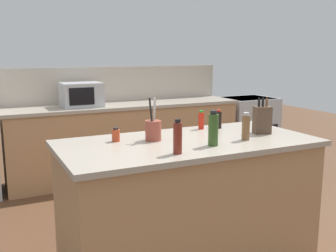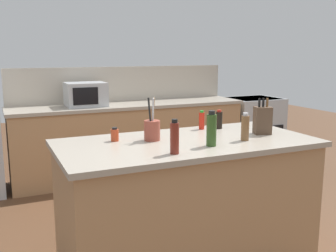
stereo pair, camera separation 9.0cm
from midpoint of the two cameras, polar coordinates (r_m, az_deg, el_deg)
back_counter_run at (r=5.14m, az=-6.52°, el=-1.96°), size 3.01×0.66×0.94m
wall_backsplash at (r=5.33m, az=-7.82°, el=6.07°), size 2.97×0.03×0.46m
kitchen_island at (r=3.08m, az=2.04°, el=-10.62°), size 1.93×0.95×0.94m
range_oven at (r=6.04m, az=10.98°, el=-0.23°), size 0.76×0.65×0.92m
microwave at (r=4.88m, az=-12.96°, el=4.46°), size 0.47×0.39×0.29m
knife_block at (r=3.25m, az=12.74°, el=0.91°), size 0.15×0.13×0.29m
utensil_crock at (r=2.93m, az=-3.03°, el=-0.53°), size 0.12×0.12×0.32m
olive_oil_bottle at (r=2.77m, az=5.67°, el=-0.47°), size 0.07×0.07×0.25m
vinegar_bottle at (r=2.54m, az=0.40°, el=-1.69°), size 0.06×0.06×0.23m
pepper_grinder at (r=2.99m, az=10.39°, el=-0.15°), size 0.06×0.06×0.21m
hot_sauce_bottle at (r=3.37m, az=4.08°, el=0.83°), size 0.05×0.05×0.16m
soy_sauce_bottle at (r=3.42m, az=6.58°, el=0.93°), size 0.06×0.06×0.16m
spice_jar_paprika at (r=2.93m, az=-8.45°, el=-1.31°), size 0.06×0.06×0.10m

